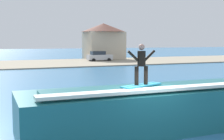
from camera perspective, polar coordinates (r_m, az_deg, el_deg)
wave_crest at (r=12.57m, az=7.16°, el=-7.22°), size 10.63×3.22×1.91m
surfboard at (r=11.79m, az=5.65°, el=-2.92°), size 1.99×1.13×0.06m
surfer at (r=11.65m, az=5.63°, el=1.51°), size 1.21×0.32×1.59m
shoreline_bank at (r=48.34m, az=-15.69°, el=1.14°), size 120.00×16.79×0.16m
car_far_shore at (r=52.66m, az=-2.45°, el=2.64°), size 4.39×2.03×1.86m
house_gabled_white at (r=58.46m, az=-1.62°, el=5.85°), size 8.61×8.61×7.04m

